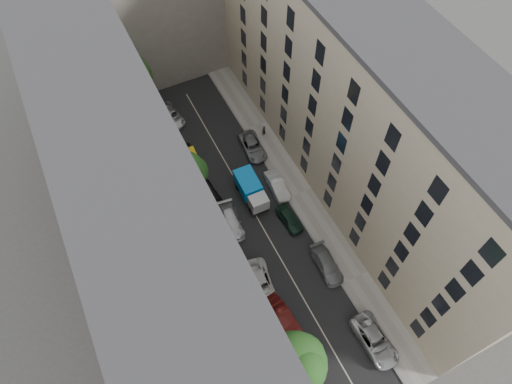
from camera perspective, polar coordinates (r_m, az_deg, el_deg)
ground at (r=48.77m, az=-0.20°, el=-2.63°), size 120.00×120.00×0.00m
road_surface at (r=48.76m, az=-0.20°, el=-2.63°), size 8.00×44.00×0.02m
sidewalk_left at (r=47.78m, az=-6.16°, el=-5.08°), size 3.00×44.00×0.15m
sidewalk_right at (r=50.23m, az=5.43°, el=-0.19°), size 3.00×44.00×0.15m
building_left at (r=39.01m, az=-14.91°, el=-1.17°), size 8.00×44.00×20.00m
building_right at (r=44.74m, az=12.68°, el=9.43°), size 8.00×44.00×20.00m
tarp_truck at (r=48.81m, az=-0.65°, el=0.29°), size 2.17×5.15×2.36m
car_left_1 at (r=43.38m, az=3.24°, el=-15.23°), size 2.23×4.69×1.49m
car_left_2 at (r=44.34m, az=0.46°, el=-11.54°), size 3.33×5.77×1.51m
car_left_3 at (r=47.53m, az=-3.14°, el=-3.67°), size 2.50×4.95×1.38m
car_left_4 at (r=49.55m, az=-5.93°, el=-0.07°), size 2.19×4.43×1.45m
car_left_5 at (r=52.63m, az=-8.30°, el=4.20°), size 1.68×4.14×1.34m
car_left_6 at (r=57.34m, az=-10.58°, el=9.39°), size 2.63×4.80×1.28m
car_right_0 at (r=43.99m, az=14.61°, el=-17.50°), size 2.47×5.27×1.46m
car_right_1 at (r=45.79m, az=8.84°, el=-8.95°), size 2.11×4.70×1.34m
car_right_2 at (r=47.79m, az=4.19°, el=-3.35°), size 1.74×3.89×1.30m
car_right_3 at (r=49.90m, az=2.66°, el=0.83°), size 1.65×4.27×1.39m
car_right_4 at (r=53.16m, az=-0.43°, el=5.71°), size 2.55×4.91×1.32m
tree_near at (r=37.29m, az=5.15°, el=-20.75°), size 5.22×4.94×8.27m
tree_mid at (r=45.52m, az=-8.78°, el=2.29°), size 4.75×4.38×7.77m
tree_far at (r=56.12m, az=-15.57°, el=13.68°), size 5.48×5.24×8.04m
lamp_post at (r=40.83m, az=-1.07°, el=-11.28°), size 0.36×0.36×6.39m
pedestrian at (r=54.42m, az=0.97°, el=7.68°), size 0.63×0.52×1.49m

